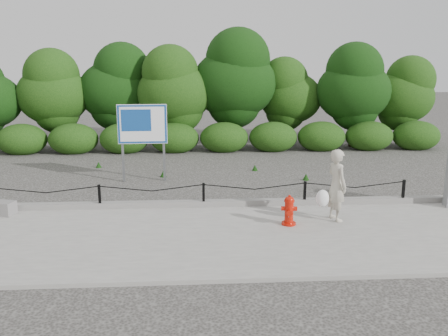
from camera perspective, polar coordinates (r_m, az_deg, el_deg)
The scene contains 8 objects.
ground at distance 11.68m, azimuth -2.46°, elevation -5.04°, with size 90.00×90.00×0.00m, color #2D2B28.
sidewalk at distance 9.78m, azimuth -2.21°, elevation -8.38°, with size 14.00×4.00×0.08m, color gray.
curb at distance 11.68m, azimuth -2.47°, elevation -4.27°, with size 14.00×0.22×0.14m, color slate.
chain_barrier at distance 11.55m, azimuth -2.48°, elevation -2.88°, with size 10.06×0.06×0.60m.
treeline at distance 20.11m, azimuth -2.21°, elevation 9.65°, with size 20.04×3.52×4.83m.
fire_hydrant at distance 10.39m, azimuth 7.84°, elevation -5.10°, with size 0.36×0.37×0.67m.
pedestrian at distance 10.76m, azimuth 13.31°, elevation -2.11°, with size 0.76×0.67×1.61m.
advertising_sign at distance 14.28m, azimuth -9.80°, elevation 4.81°, with size 1.46×0.15×2.33m.
Camera 1 is at (-0.21, -11.12, 3.54)m, focal length 38.00 mm.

